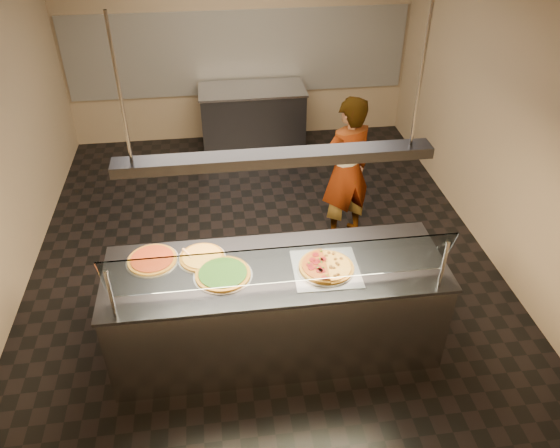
{
  "coord_description": "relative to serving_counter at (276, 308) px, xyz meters",
  "views": [
    {
      "loc": [
        -0.44,
        -4.85,
        3.82
      ],
      "look_at": [
        0.08,
        -0.93,
        1.02
      ],
      "focal_mm": 35.0,
      "sensor_mm": 36.0,
      "label": 1
    }
  ],
  "objects": [
    {
      "name": "sneeze_guard",
      "position": [
        -0.0,
        -0.34,
        0.76
      ],
      "size": [
        2.59,
        0.18,
        0.54
      ],
      "color": "#B7B7BC",
      "rests_on": "serving_counter"
    },
    {
      "name": "lamp_rod_right",
      "position": [
        1.0,
        0.0,
        2.03
      ],
      "size": [
        0.02,
        0.02,
        1.01
      ],
      "primitive_type": "cylinder",
      "color": "#B7B7BC",
      "rests_on": "ceiling"
    },
    {
      "name": "lamp_rod_left",
      "position": [
        -1.0,
        0.0,
        2.03
      ],
      "size": [
        0.02,
        0.02,
        1.01
      ],
      "primitive_type": "cylinder",
      "color": "#B7B7BC",
      "rests_on": "ceiling"
    },
    {
      "name": "wall_front",
      "position": [
        0.02,
        -1.59,
        1.03
      ],
      "size": [
        5.0,
        0.02,
        3.0
      ],
      "primitive_type": "cube",
      "color": "#988062",
      "rests_on": "ground"
    },
    {
      "name": "pizza_spatula",
      "position": [
        -0.67,
        0.23,
        0.49
      ],
      "size": [
        0.26,
        0.2,
        0.02
      ],
      "color": "#B7B7BC",
      "rests_on": "pizza_spinach"
    },
    {
      "name": "wall_back",
      "position": [
        0.02,
        4.43,
        1.03
      ],
      "size": [
        5.0,
        0.02,
        3.0
      ],
      "primitive_type": "cube",
      "color": "#988062",
      "rests_on": "ground"
    },
    {
      "name": "wall_right",
      "position": [
        2.53,
        1.42,
        1.03
      ],
      "size": [
        0.02,
        6.0,
        3.0
      ],
      "primitive_type": "cube",
      "color": "#988062",
      "rests_on": "ground"
    },
    {
      "name": "tile_band",
      "position": [
        0.02,
        4.4,
        0.83
      ],
      "size": [
        4.9,
        0.02,
        1.2
      ],
      "primitive_type": "cube",
      "color": "silver",
      "rests_on": "wall_back"
    },
    {
      "name": "ground",
      "position": [
        0.02,
        1.42,
        -0.48
      ],
      "size": [
        5.0,
        6.0,
        0.02
      ],
      "primitive_type": "cube",
      "color": "black",
      "rests_on": "ground"
    },
    {
      "name": "worker",
      "position": [
        0.98,
        1.63,
        0.39
      ],
      "size": [
        0.73,
        0.61,
        1.71
      ],
      "primitive_type": "imported",
      "rotation": [
        0.0,
        0.0,
        3.51
      ],
      "color": "black",
      "rests_on": "ground"
    },
    {
      "name": "prep_table",
      "position": [
        0.16,
        3.97,
        0.0
      ],
      "size": [
        1.51,
        0.74,
        0.93
      ],
      "color": "#37373D",
      "rests_on": "ground"
    },
    {
      "name": "heat_lamp_housing",
      "position": [
        0.0,
        0.0,
        1.48
      ],
      "size": [
        2.3,
        0.18,
        0.08
      ],
      "primitive_type": "cube",
      "color": "#37373D",
      "rests_on": "ceiling"
    },
    {
      "name": "pizza_tomato",
      "position": [
        -1.01,
        0.23,
        0.48
      ],
      "size": [
        0.44,
        0.44,
        0.03
      ],
      "color": "silver",
      "rests_on": "serving_counter"
    },
    {
      "name": "perforated_tray",
      "position": [
        0.41,
        -0.07,
        0.47
      ],
      "size": [
        0.55,
        0.55,
        0.01
      ],
      "color": "silver",
      "rests_on": "serving_counter"
    },
    {
      "name": "half_pizza_sausage",
      "position": [
        0.51,
        -0.07,
        0.49
      ],
      "size": [
        0.24,
        0.45,
        0.04
      ],
      "color": "brown",
      "rests_on": "perforated_tray"
    },
    {
      "name": "pizza_spinach",
      "position": [
        -0.44,
        -0.04,
        0.48
      ],
      "size": [
        0.48,
        0.48,
        0.03
      ],
      "color": "silver",
      "rests_on": "serving_counter"
    },
    {
      "name": "half_pizza_pepperoni",
      "position": [
        0.3,
        -0.07,
        0.5
      ],
      "size": [
        0.25,
        0.45,
        0.05
      ],
      "color": "brown",
      "rests_on": "perforated_tray"
    },
    {
      "name": "pizza_cheese",
      "position": [
        -0.6,
        0.2,
        0.48
      ],
      "size": [
        0.4,
        0.4,
        0.03
      ],
      "color": "silver",
      "rests_on": "serving_counter"
    },
    {
      "name": "serving_counter",
      "position": [
        0.0,
        0.0,
        0.0
      ],
      "size": [
        2.83,
        0.94,
        0.93
      ],
      "color": "#B7B7BC",
      "rests_on": "ground"
    }
  ]
}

